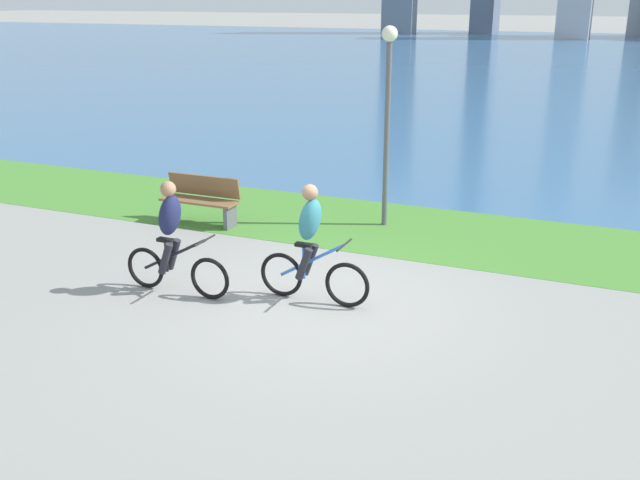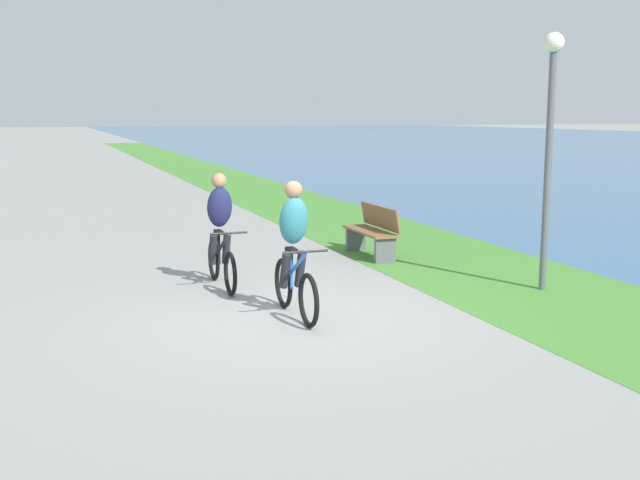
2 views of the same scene
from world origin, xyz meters
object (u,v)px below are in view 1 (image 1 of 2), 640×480
(cyclist_lead, at_px, (311,245))
(lamppost_tall, at_px, (388,97))
(cyclist_trailing, at_px, (172,238))
(bench_near_path, at_px, (201,200))

(cyclist_lead, bearing_deg, lamppost_tall, 92.72)
(cyclist_lead, distance_m, lamppost_tall, 4.10)
(cyclist_trailing, distance_m, lamppost_tall, 4.89)
(bench_near_path, distance_m, lamppost_tall, 3.94)
(cyclist_lead, height_order, bench_near_path, cyclist_lead)
(cyclist_lead, bearing_deg, cyclist_trailing, -165.49)
(cyclist_trailing, bearing_deg, cyclist_lead, 14.51)
(bench_near_path, height_order, lamppost_tall, lamppost_tall)
(cyclist_lead, relative_size, cyclist_trailing, 0.99)
(cyclist_lead, relative_size, lamppost_tall, 0.47)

